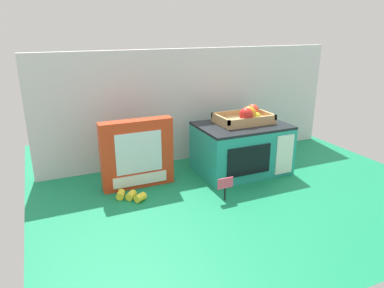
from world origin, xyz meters
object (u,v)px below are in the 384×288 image
(toy_microwave, at_px, (241,148))
(loose_toy_banana, at_px, (131,196))
(food_groups_crate, at_px, (246,117))
(price_sign, at_px, (225,185))
(cookie_set_box, at_px, (137,154))

(toy_microwave, distance_m, loose_toy_banana, 0.59)
(food_groups_crate, height_order, price_sign, food_groups_crate)
(price_sign, bearing_deg, food_groups_crate, 45.83)
(loose_toy_banana, bearing_deg, cookie_set_box, 59.70)
(food_groups_crate, xyz_separation_m, price_sign, (-0.25, -0.26, -0.20))
(toy_microwave, bearing_deg, cookie_set_box, 176.39)
(loose_toy_banana, bearing_deg, food_groups_crate, 8.77)
(cookie_set_box, bearing_deg, food_groups_crate, -2.33)
(toy_microwave, height_order, food_groups_crate, food_groups_crate)
(toy_microwave, relative_size, cookie_set_box, 1.34)
(cookie_set_box, relative_size, loose_toy_banana, 2.67)
(toy_microwave, height_order, loose_toy_banana, toy_microwave)
(food_groups_crate, bearing_deg, cookie_set_box, 177.67)
(food_groups_crate, relative_size, cookie_set_box, 0.83)
(toy_microwave, height_order, cookie_set_box, cookie_set_box)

